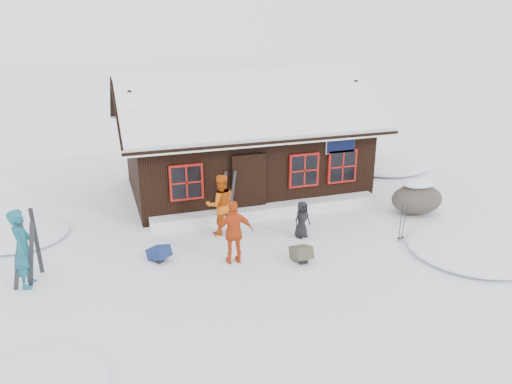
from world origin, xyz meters
TOP-DOWN VIEW (x-y plane):
  - ground at (0.00, 0.00)m, footprint 120.00×120.00m
  - mountain_hut at (1.50, 4.98)m, footprint 8.90×6.09m
  - snow_drift at (1.50, 2.25)m, footprint 7.60×0.60m
  - snow_mounds at (1.65, 1.86)m, footprint 20.60×13.20m
  - skier_teal at (-5.50, -0.10)m, footprint 0.54×0.76m
  - skier_orange_left at (-0.31, 1.37)m, footprint 0.90×0.70m
  - skier_orange_right at (-0.44, -0.55)m, footprint 1.04×0.49m
  - skier_crouched at (1.87, 0.37)m, footprint 0.62×0.49m
  - boulder at (6.19, 0.93)m, footprint 1.73×1.30m
  - ski_pair_left at (-5.47, -0.24)m, footprint 0.71×0.27m
  - ski_pair_mid at (-5.41, 0.48)m, footprint 0.45×0.07m
  - ski_pair_right at (0.15, 2.20)m, footprint 0.56×0.23m
  - ski_poles at (4.50, -0.77)m, footprint 0.21×0.11m
  - backpack_blue at (-2.32, 0.20)m, footprint 0.66×0.70m
  - backpack_olive at (1.25, -1.03)m, footprint 0.47×0.61m

SIDE VIEW (x-z plane):
  - ground at x=0.00m, z-range 0.00..0.00m
  - snow_mounds at x=1.65m, z-range -0.24..0.24m
  - backpack_blue at x=-2.32m, z-range 0.00..0.30m
  - backpack_olive at x=1.25m, z-range 0.00..0.33m
  - snow_drift at x=1.50m, z-range 0.00..0.35m
  - boulder at x=6.19m, z-range 0.01..1.02m
  - skier_crouched at x=1.87m, z-range 0.00..1.11m
  - ski_poles at x=4.50m, z-range -0.04..1.16m
  - ski_pair_right at x=0.15m, z-range -0.05..1.64m
  - ski_pair_left at x=-5.47m, z-range -0.04..1.74m
  - ski_pair_mid at x=-5.41m, z-range -0.05..1.76m
  - skier_orange_right at x=-0.44m, z-range 0.00..1.73m
  - skier_orange_left at x=-0.31m, z-range 0.00..1.83m
  - skier_teal at x=-5.50m, z-range 0.00..1.96m
  - mountain_hut at x=1.50m, z-range -0.63..3.79m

